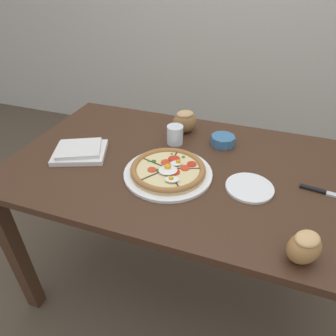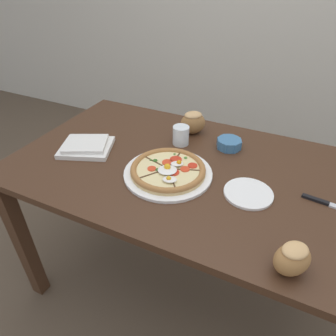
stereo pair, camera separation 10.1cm
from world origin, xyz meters
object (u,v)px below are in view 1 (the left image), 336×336
at_px(bread_piece_near, 185,121).
at_px(water_glass, 175,136).
at_px(pizza, 168,170).
at_px(ramekin_bowl, 223,140).
at_px(knife_main, 330,194).
at_px(side_saucer, 249,188).
at_px(napkin_folded, 80,151).
at_px(bread_piece_mid, 304,247).
at_px(dining_table, 186,185).

distance_m(bread_piece_near, water_glass, 0.12).
bearing_deg(pizza, water_glass, 102.01).
bearing_deg(bread_piece_near, ramekin_bowl, -16.87).
relative_size(pizza, knife_main, 1.61).
height_order(pizza, ramekin_bowl, pizza).
distance_m(bread_piece_near, knife_main, 0.67).
distance_m(bread_piece_near, side_saucer, 0.48).
relative_size(pizza, bread_piece_near, 2.30).
bearing_deg(napkin_folded, water_glass, 32.62).
xyz_separation_m(pizza, bread_piece_near, (-0.04, 0.35, 0.04)).
bearing_deg(ramekin_bowl, side_saucer, -61.41).
bearing_deg(side_saucer, ramekin_bowl, 118.59).
xyz_separation_m(napkin_folded, side_saucer, (0.70, 0.00, -0.01)).
bearing_deg(bread_piece_mid, pizza, 152.26).
bearing_deg(pizza, side_saucer, 2.84).
relative_size(ramekin_bowl, bread_piece_near, 0.75).
xyz_separation_m(bread_piece_near, water_glass, (-0.01, -0.12, -0.02)).
bearing_deg(bread_piece_mid, bread_piece_near, 130.57).
xyz_separation_m(dining_table, knife_main, (0.53, -0.01, 0.11)).
relative_size(water_glass, side_saucer, 0.49).
bearing_deg(dining_table, napkin_folded, -170.49).
height_order(bread_piece_near, side_saucer, bread_piece_near).
xyz_separation_m(bread_piece_near, knife_main, (0.61, -0.27, -0.05)).
relative_size(napkin_folded, water_glass, 3.13).
distance_m(dining_table, side_saucer, 0.29).
xyz_separation_m(dining_table, ramekin_bowl, (0.11, 0.20, 0.12)).
relative_size(napkin_folded, knife_main, 1.24).
distance_m(pizza, bread_piece_mid, 0.53).
relative_size(bread_piece_near, water_glass, 1.76).
relative_size(dining_table, bread_piece_mid, 11.06).
height_order(bread_piece_near, water_glass, bread_piece_near).
height_order(bread_piece_mid, side_saucer, bread_piece_mid).
xyz_separation_m(ramekin_bowl, napkin_folded, (-0.55, -0.28, -0.01)).
xyz_separation_m(dining_table, bread_piece_mid, (0.42, -0.33, 0.15)).
xyz_separation_m(knife_main, side_saucer, (-0.27, -0.06, 0.00)).
bearing_deg(bread_piece_near, pizza, -83.49).
bearing_deg(dining_table, bread_piece_mid, -38.31).
relative_size(napkin_folded, bread_piece_near, 1.78).
bearing_deg(ramekin_bowl, dining_table, -117.32).
height_order(water_glass, side_saucer, water_glass).
height_order(bread_piece_near, bread_piece_mid, bread_piece_near).
relative_size(dining_table, side_saucer, 8.25).
height_order(bread_piece_near, knife_main, bread_piece_near).
height_order(dining_table, side_saucer, side_saucer).
xyz_separation_m(water_glass, side_saucer, (0.35, -0.22, -0.03)).
bearing_deg(side_saucer, napkin_folded, -179.79).
height_order(dining_table, ramekin_bowl, ramekin_bowl).
relative_size(pizza, ramekin_bowl, 3.08).
bearing_deg(water_glass, bread_piece_near, 85.12).
distance_m(napkin_folded, bread_piece_mid, 0.91).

